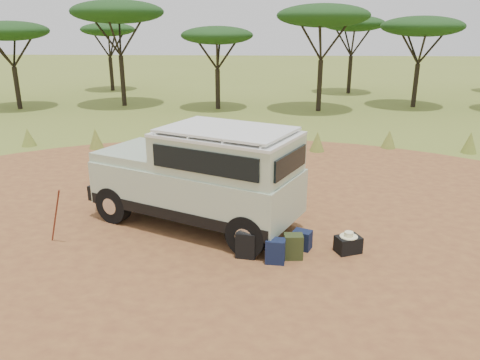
# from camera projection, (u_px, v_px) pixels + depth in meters

# --- Properties ---
(ground) EXTENTS (140.00, 140.00, 0.00)m
(ground) POSITION_uv_depth(u_px,v_px,m) (224.00, 241.00, 11.03)
(ground) COLOR olive
(ground) RESTS_ON ground
(dirt_clearing) EXTENTS (23.00, 23.00, 0.01)m
(dirt_clearing) POSITION_uv_depth(u_px,v_px,m) (224.00, 241.00, 11.02)
(dirt_clearing) COLOR #9A6332
(dirt_clearing) RESTS_ON ground
(grass_fringe) EXTENTS (36.60, 1.60, 0.90)m
(grass_fringe) POSITION_uv_depth(u_px,v_px,m) (246.00, 139.00, 19.11)
(grass_fringe) COLOR olive
(grass_fringe) RESTS_ON ground
(acacia_treeline) EXTENTS (46.70, 13.20, 6.26)m
(acacia_treeline) POSITION_uv_depth(u_px,v_px,m) (265.00, 24.00, 28.21)
(acacia_treeline) COLOR black
(acacia_treeline) RESTS_ON ground
(safari_vehicle) EXTENTS (5.64, 4.12, 2.58)m
(safari_vehicle) POSITION_uv_depth(u_px,v_px,m) (202.00, 178.00, 11.52)
(safari_vehicle) COLOR #A9BCA0
(safari_vehicle) RESTS_ON ground
(walking_staff) EXTENTS (0.51, 0.34, 1.38)m
(walking_staff) POSITION_uv_depth(u_px,v_px,m) (56.00, 216.00, 10.68)
(walking_staff) COLOR maroon
(walking_staff) RESTS_ON ground
(backpack_black) EXTENTS (0.48, 0.38, 0.59)m
(backpack_black) POSITION_uv_depth(u_px,v_px,m) (246.00, 244.00, 10.18)
(backpack_black) COLOR black
(backpack_black) RESTS_ON ground
(backpack_navy) EXTENTS (0.44, 0.33, 0.54)m
(backpack_navy) POSITION_uv_depth(u_px,v_px,m) (275.00, 251.00, 9.94)
(backpack_navy) COLOR #13243E
(backpack_navy) RESTS_ON ground
(backpack_olive) EXTENTS (0.42, 0.32, 0.56)m
(backpack_olive) POSITION_uv_depth(u_px,v_px,m) (293.00, 247.00, 10.11)
(backpack_olive) COLOR #2C3A1B
(backpack_olive) RESTS_ON ground
(duffel_navy) EXTENTS (0.48, 0.43, 0.45)m
(duffel_navy) POSITION_uv_depth(u_px,v_px,m) (302.00, 240.00, 10.56)
(duffel_navy) COLOR #13243E
(duffel_navy) RESTS_ON ground
(hard_case) EXTENTS (0.64, 0.55, 0.38)m
(hard_case) POSITION_uv_depth(u_px,v_px,m) (348.00, 245.00, 10.41)
(hard_case) COLOR black
(hard_case) RESTS_ON ground
(stuff_sack) EXTENTS (0.29, 0.29, 0.28)m
(stuff_sack) POSITION_uv_depth(u_px,v_px,m) (273.00, 254.00, 10.11)
(stuff_sack) COLOR black
(stuff_sack) RESTS_ON ground
(safari_hat) EXTENTS (0.40, 0.40, 0.12)m
(safari_hat) POSITION_uv_depth(u_px,v_px,m) (349.00, 235.00, 10.34)
(safari_hat) COLOR #F2ECB5
(safari_hat) RESTS_ON hard_case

